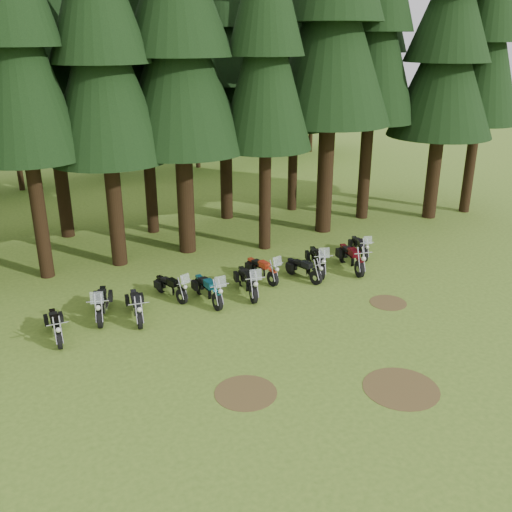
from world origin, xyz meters
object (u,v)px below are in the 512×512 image
object	(u,v)px
motorcycle_2	(137,307)
motorcycle_8	(317,261)
motorcycle_0	(56,327)
motorcycle_5	(248,283)
motorcycle_7	(303,270)
motorcycle_4	(208,290)
motorcycle_9	(351,258)
motorcycle_3	(171,288)
motorcycle_1	(102,304)
motorcycle_6	(262,270)
motorcycle_10	(359,247)

from	to	relation	value
motorcycle_2	motorcycle_8	bearing A→B (deg)	14.17
motorcycle_0	motorcycle_5	xyz separation A→B (m)	(7.23, -0.07, 0.07)
motorcycle_5	motorcycle_7	bearing A→B (deg)	16.05
motorcycle_0	motorcycle_8	distance (m)	10.92
motorcycle_0	motorcycle_5	size ratio (longest dim) A/B	0.88
motorcycle_2	motorcycle_7	xyz separation A→B (m)	(7.15, 0.02, -0.03)
motorcycle_2	motorcycle_4	xyz separation A→B (m)	(2.80, -0.03, 0.03)
motorcycle_2	motorcycle_9	xyz separation A→B (m)	(9.55, -0.09, 0.05)
motorcycle_5	motorcycle_2	bearing A→B (deg)	-169.45
motorcycle_3	motorcycle_8	bearing A→B (deg)	-18.96
motorcycle_1	motorcycle_2	distance (m)	1.28
motorcycle_5	motorcycle_6	xyz separation A→B (m)	(1.18, 0.92, -0.05)
motorcycle_2	motorcycle_3	size ratio (longest dim) A/B	1.07
motorcycle_9	motorcycle_10	bearing A→B (deg)	53.26
motorcycle_5	motorcycle_9	size ratio (longest dim) A/B	0.99
motorcycle_0	motorcycle_8	size ratio (longest dim) A/B	0.90
motorcycle_4	motorcycle_10	size ratio (longest dim) A/B	1.16
motorcycle_0	motorcycle_8	xyz separation A→B (m)	(10.91, 0.48, 0.07)
motorcycle_2	motorcycle_9	world-z (taller)	motorcycle_9
motorcycle_1	motorcycle_3	world-z (taller)	motorcycle_1
motorcycle_3	motorcycle_8	size ratio (longest dim) A/B	0.88
motorcycle_0	motorcycle_4	bearing A→B (deg)	4.77
motorcycle_4	motorcycle_10	xyz separation A→B (m)	(8.10, 1.05, -0.06)
motorcycle_0	motorcycle_7	bearing A→B (deg)	4.86
motorcycle_10	motorcycle_5	bearing A→B (deg)	-150.66
motorcycle_5	motorcycle_10	distance (m)	6.58
motorcycle_4	motorcycle_6	xyz separation A→B (m)	(2.81, 0.81, -0.04)
motorcycle_0	motorcycle_1	size ratio (longest dim) A/B	0.91
motorcycle_5	motorcycle_4	bearing A→B (deg)	-171.69
motorcycle_1	motorcycle_10	distance (m)	11.95
motorcycle_4	motorcycle_5	world-z (taller)	motorcycle_5
motorcycle_7	motorcycle_10	world-z (taller)	motorcycle_10
motorcycle_1	motorcycle_9	bearing A→B (deg)	15.10
motorcycle_4	motorcycle_8	size ratio (longest dim) A/B	1.00
motorcycle_9	motorcycle_8	bearing A→B (deg)	175.11
motorcycle_2	motorcycle_4	world-z (taller)	motorcycle_4
motorcycle_1	motorcycle_4	world-z (taller)	motorcycle_1
motorcycle_7	motorcycle_10	bearing A→B (deg)	2.80
motorcycle_7	motorcycle_9	world-z (taller)	motorcycle_9
motorcycle_0	motorcycle_2	bearing A→B (deg)	5.85
motorcycle_8	motorcycle_9	distance (m)	1.52
motorcycle_1	motorcycle_5	world-z (taller)	motorcycle_5
motorcycle_10	motorcycle_6	bearing A→B (deg)	-158.26
motorcycle_10	motorcycle_4	bearing A→B (deg)	-153.50
motorcycle_0	motorcycle_4	size ratio (longest dim) A/B	0.90
motorcycle_2	motorcycle_6	bearing A→B (deg)	19.20
motorcycle_0	motorcycle_10	size ratio (longest dim) A/B	1.04
motorcycle_3	motorcycle_4	distance (m)	1.50
motorcycle_3	motorcycle_1	bearing A→B (deg)	171.93
motorcycle_6	motorcycle_10	size ratio (longest dim) A/B	1.08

